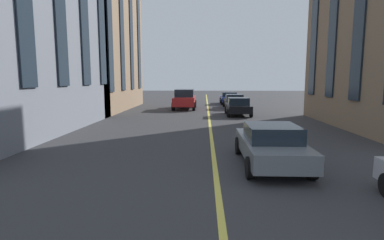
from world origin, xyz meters
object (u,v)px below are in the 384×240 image
object	(u,v)px
car_black_parked_b	(234,101)
car_red_parked_a	(185,99)
car_blue_trailing	(229,98)
car_black_near	(238,106)
car_grey_far	(271,144)

from	to	relation	value
car_black_parked_b	car_red_parked_a	distance (m)	4.92
car_blue_trailing	car_red_parked_a	bearing A→B (deg)	142.83
car_black_near	car_black_parked_b	bearing A→B (deg)	-2.57
car_black_parked_b	car_red_parked_a	world-z (taller)	car_red_parked_a
car_black_parked_b	car_blue_trailing	size ratio (longest dim) A/B	1.00
car_red_parked_a	car_grey_far	bearing A→B (deg)	-167.93
car_grey_far	car_black_parked_b	size ratio (longest dim) A/B	1.00
car_red_parked_a	car_blue_trailing	bearing A→B (deg)	-37.17
car_black_parked_b	car_red_parked_a	bearing A→B (deg)	101.99
car_black_parked_b	car_red_parked_a	xyz separation A→B (m)	(-1.02, 4.80, 0.27)
car_red_parked_a	car_blue_trailing	xyz separation A→B (m)	(6.21, -4.71, -0.27)
car_red_parked_a	car_black_near	bearing A→B (deg)	-137.52
car_grey_far	car_black_parked_b	xyz separation A→B (m)	(19.98, -0.75, 0.00)
car_grey_far	car_red_parked_a	xyz separation A→B (m)	(18.96, 4.05, 0.27)
car_grey_far	car_red_parked_a	bearing A→B (deg)	12.07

